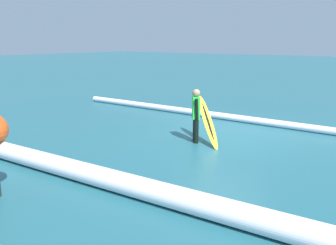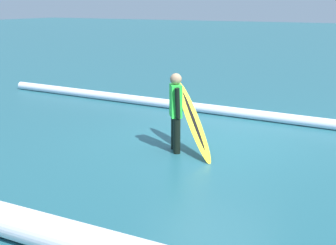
% 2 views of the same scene
% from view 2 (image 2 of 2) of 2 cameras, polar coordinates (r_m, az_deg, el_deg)
% --- Properties ---
extents(ground_plane, '(123.19, 123.19, 0.00)m').
position_cam_2_polar(ground_plane, '(9.74, 5.63, -2.34)').
color(ground_plane, '#215A66').
extents(surfer, '(0.37, 0.47, 1.52)m').
position_cam_2_polar(surfer, '(8.87, 0.95, 1.73)').
color(surfer, black).
rests_on(surfer, ground_plane).
extents(surfboard, '(1.44, 1.37, 1.23)m').
position_cam_2_polar(surfboard, '(8.98, 3.10, 0.28)').
color(surfboard, yellow).
rests_on(surfboard, ground_plane).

